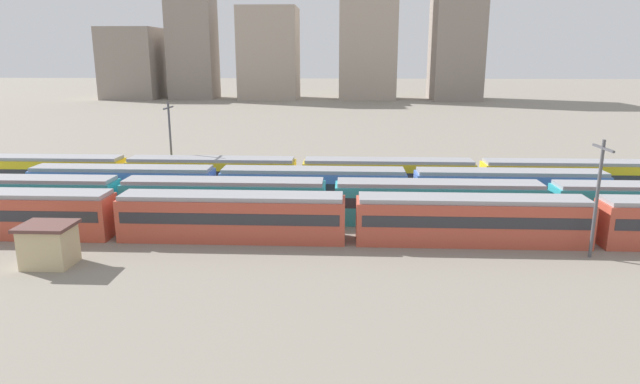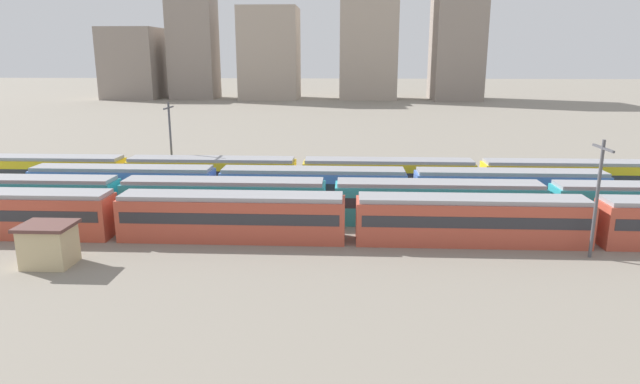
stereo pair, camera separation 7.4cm
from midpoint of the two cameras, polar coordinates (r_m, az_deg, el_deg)
The scene contains 13 objects.
ground_plane at distance 55.73m, azimuth -19.43°, elevation -1.81°, with size 600.00×600.00×0.00m, color gray.
train_track_0 at distance 47.68m, azimuth 26.52°, elevation -2.74°, with size 112.50×3.06×3.75m.
train_track_1 at distance 49.28m, azimuth 12.06°, elevation -1.03°, with size 93.60×3.06×3.75m.
train_track_2 at distance 53.76m, azimuth -0.76°, elevation 0.54°, with size 55.80×3.06×3.75m.
train_track_3 at distance 60.34m, azimuth 16.00°, elevation 1.49°, with size 112.50×3.06×3.75m.
catenary_pole_0 at distance 44.01m, azimuth 26.78°, elevation -0.06°, with size 0.24×3.20×8.70m.
catenary_pole_1 at distance 63.98m, azimuth -15.28°, elevation 5.26°, with size 0.24×3.20×9.37m.
signal_hut at distance 43.11m, azimuth -26.35°, elevation -4.89°, with size 3.60×3.00×3.04m.
distant_building_0 at distance 200.15m, azimuth -18.75°, elevation 12.51°, with size 18.01×19.70×23.16m, color gray.
distant_building_1 at distance 194.03m, azimuth -13.21°, elevation 16.90°, with size 14.75×12.77×50.58m, color gray.
distant_building_2 at distance 188.54m, azimuth -5.29°, elevation 14.09°, with size 18.90×18.52×29.52m, color #A89989.
distant_building_3 at distance 187.31m, azimuth 5.02°, elevation 18.00°, with size 18.46×14.94×54.99m, color #A89989.
distant_building_4 at distance 190.05m, azimuth 13.90°, elevation 14.55°, with size 15.32×19.66×34.80m, color gray.
Camera 1 is at (20.92, -41.77, 14.47)m, focal length 30.87 mm.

